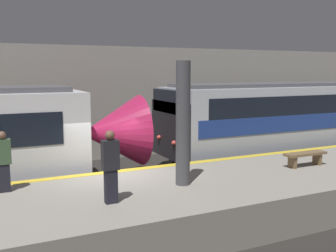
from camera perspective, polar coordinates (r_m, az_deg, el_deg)
ground_plane at (r=12.52m, az=-8.19°, el=-11.13°), size 120.00×120.00×0.00m
platform at (r=10.40m, az=-4.59°, el=-12.03°), size 40.00×4.35×1.06m
station_rear_barrier at (r=17.94m, az=-14.30°, el=3.02°), size 50.00×0.15×5.21m
support_pillar_near at (r=10.36m, az=2.19°, el=0.32°), size 0.38×0.38×3.30m
train_boxy at (r=19.20m, az=19.61°, el=0.82°), size 14.46×2.99×3.57m
person_waiting at (r=9.12m, az=-8.35°, el=-5.62°), size 0.38×0.24×1.70m
person_walking at (r=10.70m, az=-22.80°, el=-4.63°), size 0.38×0.24×1.55m
platform_bench at (r=13.33m, az=19.29°, el=-4.11°), size 1.50×0.40×0.45m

